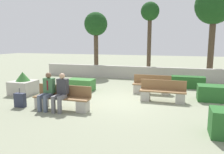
{
  "coord_description": "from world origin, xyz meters",
  "views": [
    {
      "loc": [
        2.18,
        -8.51,
        2.45
      ],
      "look_at": [
        -0.53,
        0.5,
        0.9
      ],
      "focal_mm": 35.0,
      "sensor_mm": 36.0,
      "label": 1
    }
  ],
  "objects": [
    {
      "name": "bench_right_side",
      "position": [
        1.07,
        1.68,
        0.33
      ],
      "size": [
        1.77,
        0.48,
        0.86
      ],
      "rotation": [
        0.0,
        0.0,
        0.08
      ],
      "color": "brown",
      "rests_on": "ground_plane"
    },
    {
      "name": "hedge_block_mid_left",
      "position": [
        3.65,
        1.11,
        0.32
      ],
      "size": [
        1.21,
        0.81,
        0.64
      ],
      "color": "#286028",
      "rests_on": "ground_plane"
    },
    {
      "name": "bench_left_side",
      "position": [
        1.67,
        0.42,
        0.33
      ],
      "size": [
        1.84,
        0.48,
        0.86
      ],
      "rotation": [
        0.0,
        0.0,
        0.11
      ],
      "color": "brown",
      "rests_on": "ground_plane"
    },
    {
      "name": "tree_center_right",
      "position": [
        4.18,
        6.56,
        4.51
      ],
      "size": [
        2.3,
        2.3,
        5.78
      ],
      "color": "#473828",
      "rests_on": "ground_plane"
    },
    {
      "name": "person_seated_man",
      "position": [
        -2.26,
        -1.84,
        0.73
      ],
      "size": [
        0.38,
        0.64,
        1.33
      ],
      "color": "#515B70",
      "rests_on": "ground_plane"
    },
    {
      "name": "tree_leftmost",
      "position": [
        -3.56,
        6.56,
        3.54
      ],
      "size": [
        1.67,
        1.67,
        4.51
      ],
      "color": "#473828",
      "rests_on": "ground_plane"
    },
    {
      "name": "hedge_block_near_right",
      "position": [
        -2.4,
        1.37,
        0.28
      ],
      "size": [
        1.28,
        0.74,
        0.57
      ],
      "color": "#3D7A38",
      "rests_on": "ground_plane"
    },
    {
      "name": "person_seated_woman",
      "position": [
        -1.7,
        -1.84,
        0.73
      ],
      "size": [
        0.38,
        0.64,
        1.33
      ],
      "color": "slate",
      "rests_on": "ground_plane"
    },
    {
      "name": "perimeter_wall",
      "position": [
        0.0,
        5.5,
        0.41
      ],
      "size": [
        13.61,
        0.3,
        0.82
      ],
      "color": "#ADA89E",
      "rests_on": "ground_plane"
    },
    {
      "name": "ground_plane",
      "position": [
        0.0,
        0.0,
        0.0
      ],
      "size": [
        60.0,
        60.0,
        0.0
      ],
      "primitive_type": "plane",
      "color": "gray"
    },
    {
      "name": "planter_corner_left",
      "position": [
        -4.65,
        -0.16,
        0.42
      ],
      "size": [
        1.03,
        1.03,
        1.05
      ],
      "color": "#ADA89E",
      "rests_on": "ground_plane"
    },
    {
      "name": "bench_front",
      "position": [
        -1.76,
        -1.69,
        0.34
      ],
      "size": [
        2.12,
        0.48,
        0.86
      ],
      "color": "brown",
      "rests_on": "ground_plane"
    },
    {
      "name": "hedge_block_mid_right",
      "position": [
        2.76,
        3.51,
        0.31
      ],
      "size": [
        1.7,
        0.62,
        0.62
      ],
      "color": "#235623",
      "rests_on": "ground_plane"
    },
    {
      "name": "tree_center_left",
      "position": [
        0.26,
        6.85,
        4.12
      ],
      "size": [
        1.26,
        1.26,
        5.07
      ],
      "color": "#473828",
      "rests_on": "ground_plane"
    },
    {
      "name": "suitcase",
      "position": [
        -3.41,
        -1.91,
        0.27
      ],
      "size": [
        0.41,
        0.2,
        0.73
      ],
      "color": "#282D42",
      "rests_on": "ground_plane"
    }
  ]
}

